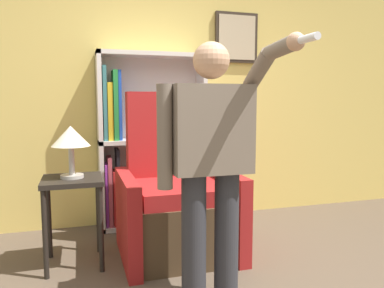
{
  "coord_description": "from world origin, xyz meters",
  "views": [
    {
      "loc": [
        -0.85,
        -1.77,
        1.24
      ],
      "look_at": [
        -0.1,
        0.69,
        0.94
      ],
      "focal_mm": 35.0,
      "sensor_mm": 36.0,
      "label": 1
    }
  ],
  "objects_px": {
    "side_table": "(73,195)",
    "armchair": "(176,203)",
    "bookcase": "(141,142)",
    "person_standing": "(211,156)",
    "table_lamp": "(71,139)"
  },
  "relations": [
    {
      "from": "side_table",
      "to": "armchair",
      "type": "bearing_deg",
      "value": 1.81
    },
    {
      "from": "bookcase",
      "to": "armchair",
      "type": "height_order",
      "value": "bookcase"
    },
    {
      "from": "armchair",
      "to": "person_standing",
      "type": "relative_size",
      "value": 0.83
    },
    {
      "from": "table_lamp",
      "to": "side_table",
      "type": "bearing_deg",
      "value": -63.43
    },
    {
      "from": "bookcase",
      "to": "table_lamp",
      "type": "relative_size",
      "value": 4.39
    },
    {
      "from": "person_standing",
      "to": "table_lamp",
      "type": "height_order",
      "value": "person_standing"
    },
    {
      "from": "person_standing",
      "to": "side_table",
      "type": "xyz_separation_m",
      "value": [
        -0.81,
        0.81,
        -0.37
      ]
    },
    {
      "from": "armchair",
      "to": "person_standing",
      "type": "xyz_separation_m",
      "value": [
        0.01,
        -0.84,
        0.51
      ]
    },
    {
      "from": "bookcase",
      "to": "armchair",
      "type": "bearing_deg",
      "value": -77.87
    },
    {
      "from": "armchair",
      "to": "side_table",
      "type": "distance_m",
      "value": 0.81
    },
    {
      "from": "person_standing",
      "to": "side_table",
      "type": "bearing_deg",
      "value": 134.88
    },
    {
      "from": "side_table",
      "to": "table_lamp",
      "type": "height_order",
      "value": "table_lamp"
    },
    {
      "from": "bookcase",
      "to": "side_table",
      "type": "height_order",
      "value": "bookcase"
    },
    {
      "from": "person_standing",
      "to": "bookcase",
      "type": "bearing_deg",
      "value": 95.94
    },
    {
      "from": "bookcase",
      "to": "person_standing",
      "type": "height_order",
      "value": "bookcase"
    }
  ]
}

